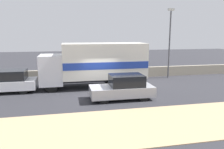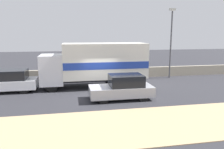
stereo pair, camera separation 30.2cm
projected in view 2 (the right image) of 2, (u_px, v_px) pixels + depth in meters
name	position (u px, v px, depth m)	size (l,w,h in m)	color
ground_plane	(103.00, 96.00, 15.27)	(80.00, 80.00, 0.00)	#2D2D33
dirt_shoulder_foreground	(119.00, 126.00, 10.22)	(60.00, 4.34, 0.04)	tan
stone_wall_backdrop	(94.00, 74.00, 20.86)	(60.00, 0.35, 0.98)	#A39984
street_lamp	(171.00, 38.00, 20.69)	(0.56, 0.28, 6.58)	#4C4C51
box_truck	(98.00, 63.00, 17.50)	(8.30, 2.60, 3.52)	silver
car_hatchback	(123.00, 87.00, 14.37)	(4.16, 1.80, 1.63)	#9E9EA3
car_sedan_second	(8.00, 81.00, 16.16)	(4.34, 1.86, 1.65)	silver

